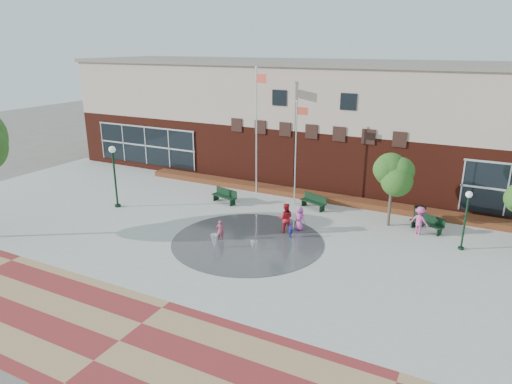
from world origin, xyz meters
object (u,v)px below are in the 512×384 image
at_px(flagpole_left, 257,125).
at_px(bench_left, 224,199).
at_px(trash_can, 419,216).
at_px(flagpole_right, 296,148).
at_px(child_splash, 220,230).

bearing_deg(flagpole_left, bench_left, -84.69).
bearing_deg(flagpole_left, trash_can, 17.12).
bearing_deg(flagpole_right, child_splash, -95.22).
xyz_separation_m(flagpole_right, bench_left, (-4.40, -1.98, -3.59)).
relative_size(bench_left, trash_can, 1.76).
relative_size(flagpole_right, trash_can, 6.06).
bearing_deg(trash_can, flagpole_left, 174.49).
bearing_deg(trash_can, flagpole_right, 179.58).
relative_size(flagpole_right, bench_left, 3.45).
bearing_deg(bench_left, flagpole_right, 39.13).
xyz_separation_m(trash_can, child_splash, (-9.47, -7.38, -0.00)).
distance_m(flagpole_left, flagpole_right, 3.77).
height_order(flagpole_right, trash_can, flagpole_right).
height_order(flagpole_left, bench_left, flagpole_left).
relative_size(flagpole_left, trash_can, 7.78).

